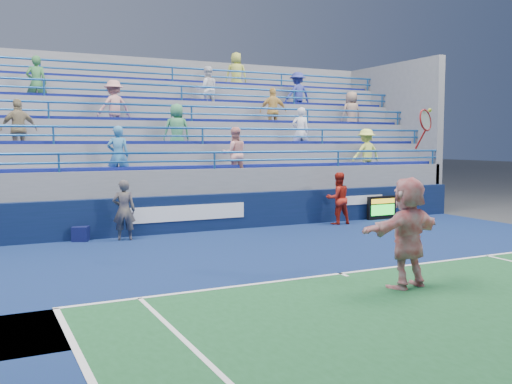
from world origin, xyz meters
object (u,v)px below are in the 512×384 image
serve_speed_board (382,208)px  ball_girl (338,199)px  judge_chair (81,233)px  tennis_player (408,232)px  line_judge (124,210)px

serve_speed_board → ball_girl: bearing=-171.7°
judge_chair → ball_girl: (8.00, -0.41, 0.61)m
tennis_player → serve_speed_board: bearing=54.2°
serve_speed_board → tennis_player: tennis_player is taller
ball_girl → serve_speed_board: bearing=-166.3°
line_judge → ball_girl: 6.92m
serve_speed_board → ball_girl: 2.08m
line_judge → ball_girl: (6.92, -0.00, 0.02)m
line_judge → serve_speed_board: bearing=-161.7°
tennis_player → line_judge: tennis_player is taller
serve_speed_board → ball_girl: ball_girl is taller
serve_speed_board → ball_girl: (-2.01, -0.29, 0.44)m
ball_girl → tennis_player: bearing=70.0°
tennis_player → ball_girl: size_ratio=1.93×
serve_speed_board → ball_girl: size_ratio=0.69×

